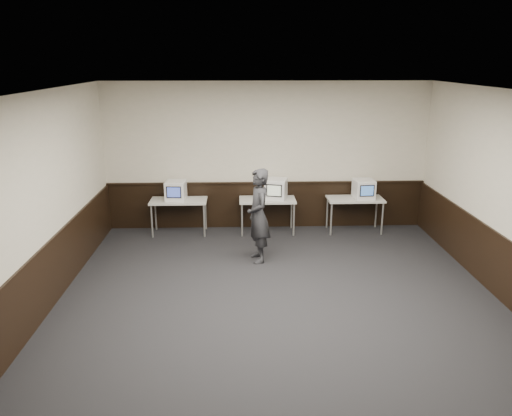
{
  "coord_description": "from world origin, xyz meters",
  "views": [
    {
      "loc": [
        -0.61,
        -6.68,
        3.63
      ],
      "look_at": [
        -0.32,
        1.6,
        1.15
      ],
      "focal_mm": 35.0,
      "sensor_mm": 36.0,
      "label": 1
    }
  ],
  "objects_px": {
    "person": "(258,216)",
    "emac_left": "(176,191)",
    "desk_center": "(267,202)",
    "desk_right": "(355,201)",
    "emac_center": "(276,189)",
    "emac_right": "(364,189)",
    "desk_left": "(179,203)"
  },
  "relations": [
    {
      "from": "person",
      "to": "emac_left",
      "type": "bearing_deg",
      "value": -144.86
    },
    {
      "from": "desk_center",
      "to": "desk_right",
      "type": "height_order",
      "value": "same"
    },
    {
      "from": "emac_center",
      "to": "emac_right",
      "type": "bearing_deg",
      "value": 13.11
    },
    {
      "from": "desk_center",
      "to": "emac_right",
      "type": "height_order",
      "value": "emac_right"
    },
    {
      "from": "emac_center",
      "to": "person",
      "type": "relative_size",
      "value": 0.32
    },
    {
      "from": "desk_left",
      "to": "emac_center",
      "type": "bearing_deg",
      "value": 0.33
    },
    {
      "from": "emac_center",
      "to": "desk_left",
      "type": "bearing_deg",
      "value": -165.37
    },
    {
      "from": "desk_right",
      "to": "emac_right",
      "type": "xyz_separation_m",
      "value": [
        0.17,
        -0.03,
        0.28
      ]
    },
    {
      "from": "person",
      "to": "desk_right",
      "type": "bearing_deg",
      "value": 114.17
    },
    {
      "from": "desk_center",
      "to": "emac_left",
      "type": "height_order",
      "value": "emac_left"
    },
    {
      "from": "emac_center",
      "to": "emac_right",
      "type": "relative_size",
      "value": 1.16
    },
    {
      "from": "emac_right",
      "to": "person",
      "type": "relative_size",
      "value": 0.27
    },
    {
      "from": "desk_left",
      "to": "person",
      "type": "distance_m",
      "value": 2.29
    },
    {
      "from": "person",
      "to": "emac_center",
      "type": "bearing_deg",
      "value": 152.53
    },
    {
      "from": "desk_center",
      "to": "emac_center",
      "type": "distance_m",
      "value": 0.34
    },
    {
      "from": "desk_right",
      "to": "emac_left",
      "type": "distance_m",
      "value": 3.86
    },
    {
      "from": "desk_left",
      "to": "desk_right",
      "type": "relative_size",
      "value": 1.0
    },
    {
      "from": "desk_left",
      "to": "person",
      "type": "bearing_deg",
      "value": -43.84
    },
    {
      "from": "desk_center",
      "to": "person",
      "type": "height_order",
      "value": "person"
    },
    {
      "from": "desk_left",
      "to": "emac_left",
      "type": "xyz_separation_m",
      "value": [
        -0.05,
        -0.01,
        0.28
      ]
    },
    {
      "from": "desk_center",
      "to": "emac_center",
      "type": "relative_size",
      "value": 2.17
    },
    {
      "from": "emac_center",
      "to": "emac_right",
      "type": "xyz_separation_m",
      "value": [
        1.88,
        -0.04,
        -0.01
      ]
    },
    {
      "from": "emac_right",
      "to": "desk_right",
      "type": "bearing_deg",
      "value": 166.24
    },
    {
      "from": "desk_right",
      "to": "person",
      "type": "height_order",
      "value": "person"
    },
    {
      "from": "emac_left",
      "to": "person",
      "type": "relative_size",
      "value": 0.27
    },
    {
      "from": "emac_center",
      "to": "person",
      "type": "distance_m",
      "value": 1.65
    },
    {
      "from": "desk_left",
      "to": "desk_center",
      "type": "xyz_separation_m",
      "value": [
        1.9,
        0.0,
        0.0
      ]
    },
    {
      "from": "desk_right",
      "to": "emac_center",
      "type": "distance_m",
      "value": 1.74
    },
    {
      "from": "emac_center",
      "to": "emac_left",
      "type": "bearing_deg",
      "value": -165.16
    },
    {
      "from": "desk_right",
      "to": "emac_center",
      "type": "bearing_deg",
      "value": 179.61
    },
    {
      "from": "emac_center",
      "to": "desk_center",
      "type": "bearing_deg",
      "value": -162.0
    },
    {
      "from": "emac_left",
      "to": "emac_center",
      "type": "xyz_separation_m",
      "value": [
        2.13,
        0.02,
        0.01
      ]
    }
  ]
}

